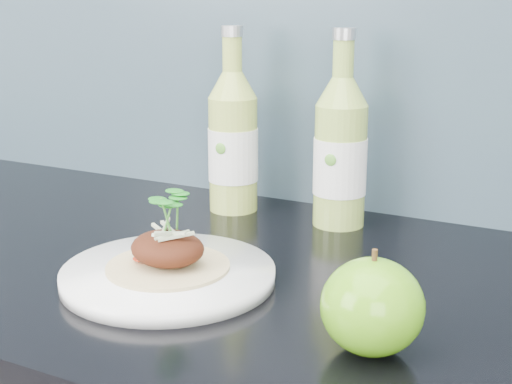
# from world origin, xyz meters

# --- Properties ---
(dinner_plate) EXTENTS (0.24, 0.24, 0.02)m
(dinner_plate) POSITION_xyz_m (-0.05, 1.62, 0.91)
(dinner_plate) COLOR white
(dinner_plate) RESTS_ON kitchen_counter
(pork_taco) EXTENTS (0.14, 0.14, 0.09)m
(pork_taco) POSITION_xyz_m (-0.05, 1.62, 0.94)
(pork_taco) COLOR tan
(pork_taco) RESTS_ON dinner_plate
(green_apple) EXTENTS (0.09, 0.09, 0.10)m
(green_apple) POSITION_xyz_m (0.21, 1.56, 0.94)
(green_apple) COLOR #409210
(green_apple) RESTS_ON kitchen_counter
(cider_bottle_left) EXTENTS (0.09, 0.09, 0.27)m
(cider_bottle_left) POSITION_xyz_m (-0.12, 1.90, 1.00)
(cider_bottle_left) COLOR #AAC050
(cider_bottle_left) RESTS_ON kitchen_counter
(cider_bottle_right) EXTENTS (0.08, 0.08, 0.27)m
(cider_bottle_right) POSITION_xyz_m (0.05, 1.90, 1.00)
(cider_bottle_right) COLOR #9BBB4E
(cider_bottle_right) RESTS_ON kitchen_counter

